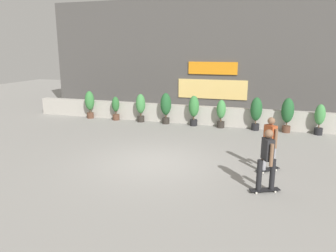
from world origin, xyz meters
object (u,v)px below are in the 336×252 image
at_px(potted_plant_0, 90,103).
at_px(potted_plant_3, 166,106).
at_px(potted_plant_2, 141,106).
at_px(skater_far_right, 267,158).
at_px(potted_plant_4, 194,108).
at_px(potted_plant_5, 221,112).
at_px(potted_plant_1, 116,107).
at_px(potted_plant_8, 320,118).
at_px(skater_mid_plaza, 270,142).
at_px(potted_plant_6, 256,111).
at_px(potted_plant_7, 287,112).

height_order(potted_plant_0, potted_plant_3, potted_plant_3).
height_order(potted_plant_2, skater_far_right, skater_far_right).
xyz_separation_m(potted_plant_4, potted_plant_5, (1.33, 0.00, -0.10)).
xyz_separation_m(potted_plant_1, skater_far_right, (7.75, -6.79, 0.27)).
relative_size(potted_plant_2, potted_plant_5, 1.08).
distance_m(potted_plant_4, skater_far_right, 7.66).
relative_size(potted_plant_0, potted_plant_8, 1.09).
distance_m(skater_far_right, skater_mid_plaza, 1.58).
bearing_deg(potted_plant_8, potted_plant_6, -180.00).
relative_size(potted_plant_0, potted_plant_4, 1.00).
bearing_deg(potted_plant_1, potted_plant_5, 0.00).
relative_size(potted_plant_4, skater_mid_plaza, 0.87).
height_order(potted_plant_3, potted_plant_8, potted_plant_3).
height_order(potted_plant_5, potted_plant_8, potted_plant_8).
bearing_deg(potted_plant_7, potted_plant_1, 180.00).
xyz_separation_m(potted_plant_3, potted_plant_8, (7.03, 0.00, -0.14)).
distance_m(potted_plant_3, potted_plant_5, 2.76).
height_order(potted_plant_1, potted_plant_3, potted_plant_3).
height_order(potted_plant_6, skater_mid_plaza, skater_mid_plaza).
xyz_separation_m(potted_plant_3, skater_mid_plaza, (5.02, -5.22, 0.04)).
relative_size(potted_plant_1, potted_plant_5, 0.93).
relative_size(potted_plant_5, potted_plant_7, 0.86).
bearing_deg(potted_plant_7, potted_plant_4, 180.00).
distance_m(potted_plant_6, skater_mid_plaza, 5.26).
bearing_deg(potted_plant_6, skater_far_right, -84.78).
relative_size(potted_plant_3, skater_far_right, 0.91).
relative_size(potted_plant_5, skater_far_right, 0.79).
bearing_deg(potted_plant_5, potted_plant_2, -180.00).
relative_size(potted_plant_2, skater_far_right, 0.85).
bearing_deg(potted_plant_3, potted_plant_7, 0.00).
distance_m(potted_plant_6, skater_far_right, 6.82).
bearing_deg(skater_mid_plaza, potted_plant_1, 146.21).
xyz_separation_m(potted_plant_2, potted_plant_7, (7.06, 0.00, 0.08)).
bearing_deg(skater_mid_plaza, potted_plant_8, 68.94).
xyz_separation_m(potted_plant_3, potted_plant_4, (1.43, 0.00, -0.05)).
height_order(potted_plant_0, potted_plant_4, potted_plant_4).
distance_m(potted_plant_4, skater_mid_plaza, 6.34).
distance_m(potted_plant_1, skater_far_right, 10.31).
relative_size(skater_far_right, skater_mid_plaza, 1.00).
height_order(potted_plant_6, potted_plant_8, potted_plant_6).
distance_m(potted_plant_8, skater_mid_plaza, 5.59).
height_order(potted_plant_2, potted_plant_5, potted_plant_2).
height_order(potted_plant_1, potted_plant_5, potted_plant_5).
bearing_deg(potted_plant_4, potted_plant_6, -0.00).
bearing_deg(potted_plant_1, potted_plant_0, 180.00).
xyz_separation_m(potted_plant_0, potted_plant_2, (2.96, -0.00, -0.02)).
relative_size(potted_plant_4, potted_plant_5, 1.10).
bearing_deg(skater_far_right, potted_plant_2, 133.00).
height_order(potted_plant_4, potted_plant_6, potted_plant_6).
bearing_deg(potted_plant_4, potted_plant_8, 0.00).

